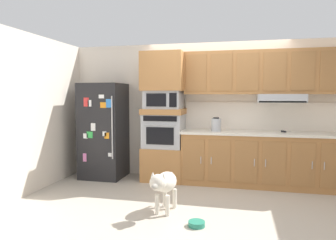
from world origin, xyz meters
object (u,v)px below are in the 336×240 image
object	(u,v)px
refrigerator	(104,131)
dog_food_bowl	(197,224)
built_in_oven	(164,131)
microwave	(164,100)
screwdriver	(284,131)
electric_kettle	(216,125)
dog	(164,184)

from	to	relation	value
refrigerator	dog_food_bowl	xyz separation A→B (m)	(2.02, -1.85, -0.85)
built_in_oven	microwave	bearing A→B (deg)	-0.77
microwave	dog_food_bowl	world-z (taller)	microwave
screwdriver	electric_kettle	size ratio (longest dim) A/B	0.70
refrigerator	electric_kettle	size ratio (longest dim) A/B	7.33
screwdriver	dog_food_bowl	distance (m)	2.48
electric_kettle	built_in_oven	bearing A→B (deg)	177.13
dog	electric_kettle	bearing A→B (deg)	166.84
built_in_oven	dog	size ratio (longest dim) A/B	0.86
refrigerator	microwave	xyz separation A→B (m)	(1.15, 0.07, 0.58)
refrigerator	screwdriver	size ratio (longest dim) A/B	10.47
built_in_oven	microwave	size ratio (longest dim) A/B	1.09
microwave	dog_food_bowl	distance (m)	2.54
built_in_oven	electric_kettle	size ratio (longest dim) A/B	2.92
microwave	electric_kettle	size ratio (longest dim) A/B	2.68
built_in_oven	screwdriver	distance (m)	2.07
built_in_oven	dog	world-z (taller)	built_in_oven
built_in_oven	screwdriver	size ratio (longest dim) A/B	4.16
microwave	dog	world-z (taller)	microwave
refrigerator	dog	xyz separation A→B (m)	(1.55, -1.53, -0.49)
electric_kettle	screwdriver	bearing A→B (deg)	5.55
built_in_oven	dog_food_bowl	distance (m)	2.28
microwave	dog_food_bowl	xyz separation A→B (m)	(0.87, -1.92, -1.43)
refrigerator	dog	world-z (taller)	refrigerator
screwdriver	electric_kettle	world-z (taller)	electric_kettle
screwdriver	dog	xyz separation A→B (m)	(-1.67, -1.66, -0.54)
screwdriver	dog_food_bowl	size ratio (longest dim) A/B	0.84
refrigerator	screwdriver	bearing A→B (deg)	2.31
refrigerator	screwdriver	xyz separation A→B (m)	(3.22, 0.13, 0.05)
electric_kettle	dog_food_bowl	bearing A→B (deg)	-92.25
electric_kettle	refrigerator	bearing A→B (deg)	-179.44
built_in_oven	screwdriver	world-z (taller)	built_in_oven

